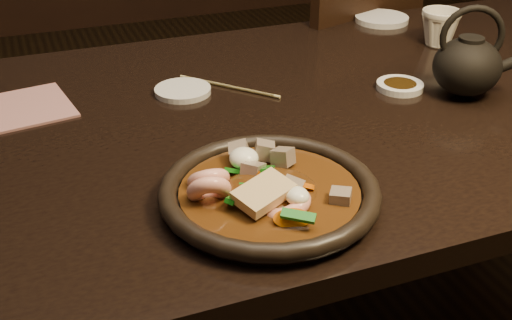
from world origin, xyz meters
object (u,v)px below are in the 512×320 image
object	(u,v)px
table	(333,136)
plate	(269,193)
teapot	(468,63)
chair	(330,91)
tea_cup	(440,27)

from	to	relation	value
table	plate	world-z (taller)	plate
teapot	plate	bearing A→B (deg)	-133.70
chair	tea_cup	size ratio (longest dim) A/B	10.36
chair	plate	distance (m)	1.04
chair	teapot	xyz separation A→B (m)	(-0.06, -0.64, 0.32)
chair	plate	size ratio (longest dim) A/B	2.96
tea_cup	plate	bearing A→B (deg)	-142.36
table	teapot	xyz separation A→B (m)	(0.23, -0.07, 0.14)
tea_cup	teapot	world-z (taller)	teapot
table	teapot	size ratio (longest dim) A/B	9.51
plate	chair	bearing A→B (deg)	57.50
table	plate	bearing A→B (deg)	-131.55
tea_cup	chair	bearing A→B (deg)	98.15
chair	teapot	size ratio (longest dim) A/B	5.37
tea_cup	table	bearing A→B (deg)	-152.44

